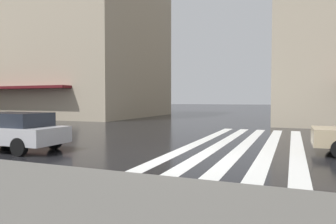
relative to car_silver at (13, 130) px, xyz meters
The scene contains 4 objects.
ground_plane 6.49m from the car_silver, 81.07° to the right, with size 220.00×220.00×0.00m, color black.
zebra_crossing 9.33m from the car_silver, 57.49° to the right, with size 13.00×4.50×0.01m.
haussmann_block_mid 27.78m from the car_silver, 37.70° to the left, with size 16.26×22.79×18.13m.
car_silver is the anchor object (origin of this frame).
Camera 1 is at (-9.51, -3.31, 1.90)m, focal length 33.17 mm.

